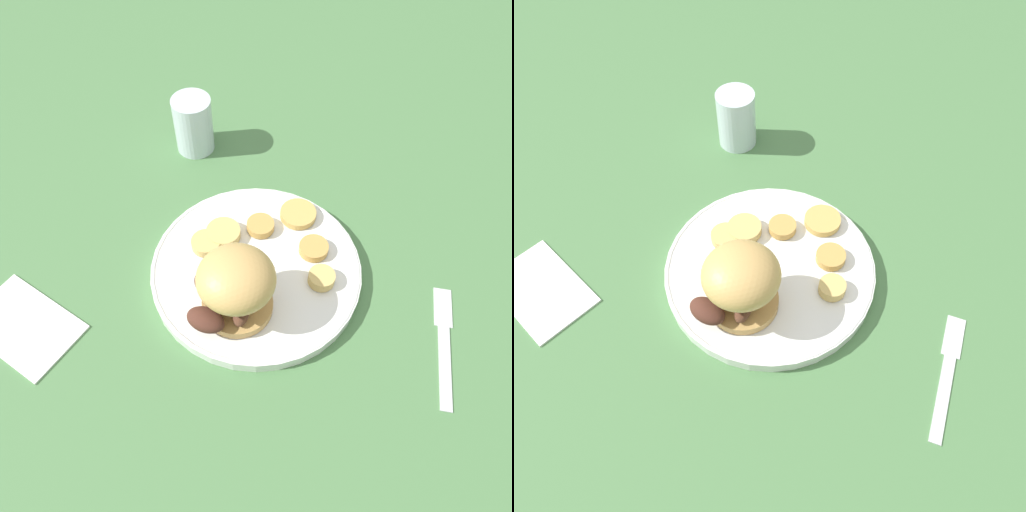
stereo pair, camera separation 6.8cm
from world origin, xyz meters
TOP-DOWN VIEW (x-y plane):
  - ground_plane at (0.00, 0.00)m, footprint 4.00×4.00m
  - dinner_plate at (0.00, 0.00)m, footprint 0.29×0.29m
  - sandwich at (0.04, 0.06)m, footprint 0.12×0.11m
  - potato_round_0 at (-0.08, 0.04)m, footprint 0.04×0.04m
  - potato_round_1 at (-0.02, -0.06)m, footprint 0.04×0.04m
  - potato_round_2 at (-0.08, -0.08)m, footprint 0.05×0.05m
  - potato_round_3 at (0.04, -0.06)m, footprint 0.05×0.05m
  - potato_round_4 at (-0.09, -0.01)m, footprint 0.04×0.04m
  - potato_round_5 at (0.06, -0.05)m, footprint 0.04×0.04m
  - fork at (-0.22, 0.15)m, footprint 0.08×0.17m
  - drinking_glass at (0.05, -0.28)m, footprint 0.06×0.06m
  - napkin at (0.32, 0.02)m, footprint 0.17×0.17m

SIDE VIEW (x-z plane):
  - ground_plane at x=0.00m, z-range 0.00..0.00m
  - fork at x=-0.22m, z-range 0.00..0.00m
  - napkin at x=0.32m, z-range 0.00..0.01m
  - dinner_plate at x=0.00m, z-range 0.00..0.02m
  - potato_round_2 at x=-0.08m, z-range 0.02..0.03m
  - potato_round_4 at x=-0.09m, z-range 0.02..0.03m
  - potato_round_1 at x=-0.02m, z-range 0.02..0.03m
  - potato_round_5 at x=0.06m, z-range 0.02..0.03m
  - potato_round_3 at x=0.04m, z-range 0.02..0.03m
  - potato_round_0 at x=-0.08m, z-range 0.02..0.04m
  - drinking_glass at x=0.05m, z-range 0.00..0.10m
  - sandwich at x=0.04m, z-range 0.02..0.12m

